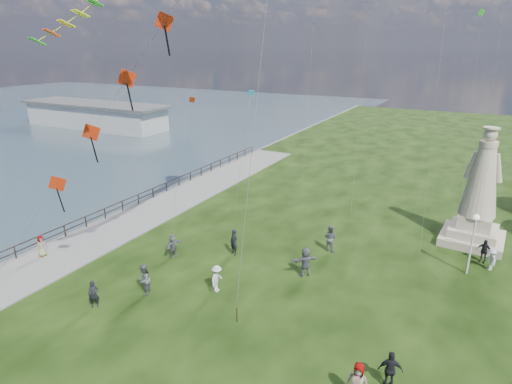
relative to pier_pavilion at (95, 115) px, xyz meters
The scene contains 18 objects.
waterfront 49.44m from the pier_pavilion, 41.92° to the right, with size 200.00×200.00×1.51m.
pier_pavilion is the anchor object (origin of this frame).
statue 66.93m from the pier_pavilion, 19.64° to the right, with size 4.50×4.50×8.57m.
lamppost 68.82m from the pier_pavilion, 23.79° to the right, with size 0.38×0.38×4.07m.
person_0 61.06m from the pier_pavilion, 42.80° to the right, with size 0.59×0.39×1.62m, color black.
person_1 60.71m from the pier_pavilion, 40.21° to the right, with size 0.92×0.57×1.90m, color #595960.
person_2 62.13m from the pier_pavilion, 36.49° to the right, with size 1.07×0.55×1.66m, color silver.
person_3 72.47m from the pier_pavilion, 33.39° to the right, with size 1.02×0.52×1.75m, color black.
person_4 72.41m from the pier_pavilion, 34.76° to the right, with size 0.89×0.55×1.83m, color #595960.
person_5 56.61m from the pier_pavilion, 37.62° to the right, with size 1.48×0.64×1.59m, color #595960.
person_6 58.25m from the pier_pavilion, 33.77° to the right, with size 0.67×0.44×1.85m, color black.
person_7 61.28m from the pier_pavilion, 27.94° to the right, with size 0.93×0.57×1.91m, color #595960.
person_8 69.51m from the pier_pavilion, 22.44° to the right, with size 0.96×0.49×1.48m, color silver.
person_9 68.75m from the pier_pavilion, 21.85° to the right, with size 0.95×0.49×1.63m, color black.
person_10 53.70m from the pier_pavilion, 46.44° to the right, with size 0.73×0.45×1.50m, color #595960.
person_11 63.08m from the pier_pavilion, 31.33° to the right, with size 1.77×0.76×1.91m, color #595960.
red_kite_train 60.33m from the pier_pavilion, 39.12° to the right, with size 12.40×9.35×21.17m.
small_kites 59.18m from the pier_pavilion, 19.43° to the right, with size 27.55×17.72×31.41m.
Camera 1 is at (10.28, -13.43, 13.83)m, focal length 30.00 mm.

